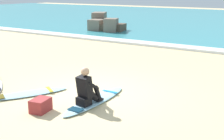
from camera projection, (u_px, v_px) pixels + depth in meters
The scene contains 7 objects.
ground_plane at pixel (91, 94), 8.64m from camera, with size 80.00×80.00×0.00m, color #CCB584.
breaking_foam at pixel (185, 47), 15.03m from camera, with size 80.00×0.90×0.11m, color white.
surfboard_main at pixel (95, 100), 8.02m from camera, with size 0.53×2.56×0.08m.
surfer_seated at pixel (87, 90), 7.60m from camera, with size 0.41×0.73×0.95m.
surfboard_spare_near at pixel (27, 94), 8.51m from camera, with size 1.60×2.22×0.08m.
rock_outcrop_distant at pixel (105, 25), 20.98m from camera, with size 3.15×2.58×1.20m.
beach_bag at pixel (41, 105), 7.35m from camera, with size 0.36×0.48×0.32m, color maroon.
Camera 1 is at (4.86, -6.61, 2.87)m, focal length 49.40 mm.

